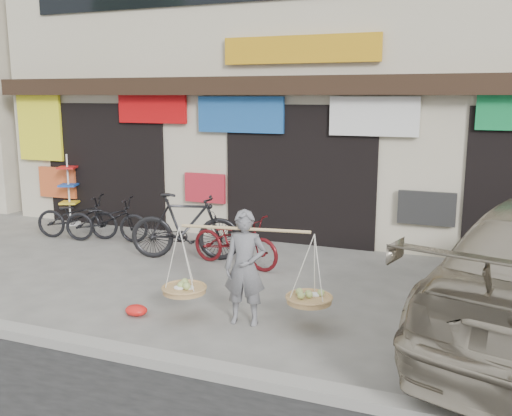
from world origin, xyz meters
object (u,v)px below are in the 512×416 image
at_px(street_vendor, 245,273).
at_px(bike_3, 77,217).
at_px(bike_0, 106,220).
at_px(display_rack, 69,196).
at_px(bike_1, 186,227).
at_px(bike_2, 235,241).

xyz_separation_m(street_vendor, bike_3, (-4.89, 2.80, -0.22)).
height_order(bike_0, display_rack, display_rack).
relative_size(street_vendor, bike_0, 1.27).
bearing_deg(display_rack, bike_1, -21.56).
bearing_deg(bike_3, bike_0, -104.81).
distance_m(street_vendor, bike_2, 2.50).
bearing_deg(bike_3, display_rack, 31.01).
relative_size(bike_3, display_rack, 1.07).
distance_m(bike_2, display_rack, 5.03).
bearing_deg(bike_1, bike_3, 63.93).
distance_m(bike_1, bike_2, 1.00).
bearing_deg(display_rack, street_vendor, -32.64).
xyz_separation_m(bike_3, display_rack, (-1.01, 0.99, 0.19)).
height_order(bike_2, display_rack, display_rack).
distance_m(bike_3, display_rack, 1.43).
bearing_deg(bike_2, bike_0, 89.93).
relative_size(street_vendor, bike_2, 1.28).
xyz_separation_m(street_vendor, bike_0, (-4.18, 2.80, -0.22)).
bearing_deg(bike_0, display_rack, 45.45).
relative_size(street_vendor, bike_1, 1.10).
bearing_deg(display_rack, bike_2, -18.09).
relative_size(bike_0, display_rack, 1.07).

